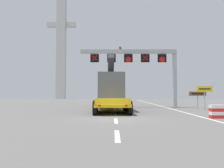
{
  "coord_description": "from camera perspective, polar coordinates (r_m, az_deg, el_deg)",
  "views": [
    {
      "loc": [
        -0.0,
        -14.99,
        1.66
      ],
      "look_at": [
        -0.18,
        9.42,
        2.69
      ],
      "focal_mm": 36.4,
      "sensor_mm": 36.0,
      "label": 1
    }
  ],
  "objects": [
    {
      "name": "ground",
      "position": [
        15.08,
        0.44,
        -8.74
      ],
      "size": [
        112.0,
        112.0,
        0.0
      ],
      "primitive_type": "plane",
      "color": "slate"
    },
    {
      "name": "lane_markings",
      "position": [
        30.87,
        0.69,
        -5.49
      ],
      "size": [
        0.2,
        46.28,
        0.01
      ],
      "color": "silver",
      "rests_on": "ground"
    },
    {
      "name": "edge_line_right",
      "position": [
        27.74,
        13.42,
        -5.77
      ],
      "size": [
        0.2,
        63.0,
        0.01
      ],
      "primitive_type": "cube",
      "color": "silver",
      "rests_on": "ground"
    },
    {
      "name": "overhead_lane_gantry",
      "position": [
        27.47,
        6.99,
        5.92
      ],
      "size": [
        11.73,
        0.9,
        7.24
      ],
      "color": "#9EA0A5",
      "rests_on": "ground"
    },
    {
      "name": "heavy_haul_truck_yellow",
      "position": [
        24.79,
        -0.54,
        -1.66
      ],
      "size": [
        3.56,
        14.15,
        5.3
      ],
      "color": "yellow",
      "rests_on": "ground"
    },
    {
      "name": "exit_sign_yellow",
      "position": [
        24.87,
        22.24,
        -1.76
      ],
      "size": [
        1.64,
        0.15,
        2.43
      ],
      "color": "#9EA0A5",
      "rests_on": "ground"
    },
    {
      "name": "tourist_info_sign_brown",
      "position": [
        26.62,
        20.72,
        -2.68
      ],
      "size": [
        1.88,
        0.15,
        1.88
      ],
      "color": "#9EA0A5",
      "rests_on": "ground"
    },
    {
      "name": "crash_barrier_striped",
      "position": [
        16.92,
        25.0,
        -6.29
      ],
      "size": [
        1.0,
        0.5,
        0.9
      ],
      "color": "red",
      "rests_on": "ground"
    },
    {
      "name": "bridge_pylon_distant",
      "position": [
        75.18,
        -12.61,
        11.26
      ],
      "size": [
        9.0,
        2.0,
        37.92
      ],
      "color": "#B7B7B2",
      "rests_on": "ground"
    }
  ]
}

